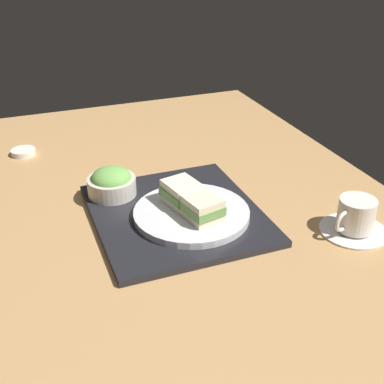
% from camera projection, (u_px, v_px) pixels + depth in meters
% --- Properties ---
extents(ground_plane, '(1.40, 1.00, 0.03)m').
position_uv_depth(ground_plane, '(169.00, 212.00, 1.10)').
color(ground_plane, tan).
extents(serving_tray, '(0.37, 0.34, 0.01)m').
position_uv_depth(serving_tray, '(175.00, 214.00, 1.05)').
color(serving_tray, black).
rests_on(serving_tray, ground_plane).
extents(sandwich_plate, '(0.24, 0.24, 0.01)m').
position_uv_depth(sandwich_plate, '(192.00, 213.00, 1.03)').
color(sandwich_plate, silver).
rests_on(sandwich_plate, serving_tray).
extents(sandwich_near, '(0.09, 0.08, 0.05)m').
position_uv_depth(sandwich_near, '(182.00, 193.00, 1.04)').
color(sandwich_near, '#EFE5C1').
rests_on(sandwich_near, sandwich_plate).
extents(sandwich_far, '(0.09, 0.08, 0.05)m').
position_uv_depth(sandwich_far, '(202.00, 208.00, 0.99)').
color(sandwich_far, beige).
rests_on(sandwich_far, sandwich_plate).
extents(salad_bowl, '(0.11, 0.11, 0.06)m').
position_uv_depth(salad_bowl, '(112.00, 183.00, 1.10)').
color(salad_bowl, beige).
rests_on(salad_bowl, serving_tray).
extents(coffee_cup, '(0.13, 0.13, 0.07)m').
position_uv_depth(coffee_cup, '(355.00, 218.00, 0.99)').
color(coffee_cup, silver).
rests_on(coffee_cup, ground_plane).
extents(small_sauce_dish, '(0.06, 0.06, 0.01)m').
position_uv_depth(small_sauce_dish, '(23.00, 152.00, 1.33)').
color(small_sauce_dish, silver).
rests_on(small_sauce_dish, ground_plane).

